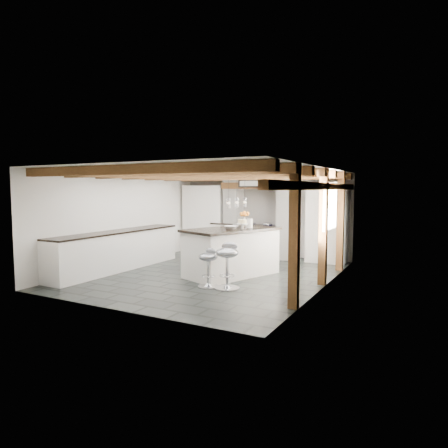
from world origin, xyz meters
The scene contains 6 objects.
ground centered at (0.00, 0.00, 0.00)m, with size 6.00×6.00×0.00m, color black.
room_shell centered at (-0.61, 1.42, 1.07)m, with size 6.00×6.03×6.00m.
range_cooker centered at (0.00, 2.68, 0.47)m, with size 1.00×0.63×0.99m.
kitchen_island centered at (0.44, 0.12, 0.53)m, with size 1.76×2.35×1.39m.
bar_stool_near centered at (0.91, -1.01, 0.55)m, with size 0.58×0.58×0.89m.
bar_stool_far centered at (0.53, -1.05, 0.47)m, with size 0.46×0.46×0.76m.
Camera 1 is at (4.37, -7.61, 1.89)m, focal length 32.00 mm.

